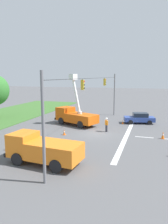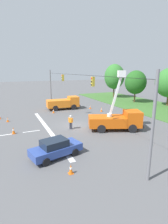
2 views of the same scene
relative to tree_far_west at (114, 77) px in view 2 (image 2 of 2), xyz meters
name	(u,v)px [view 2 (image 2 of 2)]	position (x,y,z in m)	size (l,w,h in m)	color
ground_plane	(76,125)	(18.22, -18.11, -5.49)	(200.00, 200.00, 0.00)	#565659
lane_markings	(36,131)	(18.22, -23.31, -5.48)	(17.60, 15.25, 0.01)	silver
signal_gantry	(75,93)	(18.20, -18.11, -1.24)	(26.20, 0.33, 7.20)	slate
tree_far_west	(114,77)	(0.00, 0.00, 0.00)	(5.52, 4.99, 8.69)	brown
tree_west	(136,82)	(8.12, 0.15, -0.98)	(4.57, 4.73, 7.11)	brown
utility_truck_bucket_lift	(117,119)	(21.89, -14.15, -4.12)	(4.68, 6.82, 7.11)	#D6560F
utility_truck_support_near	(64,103)	(8.08, -16.43, -4.28)	(2.90, 6.17, 2.32)	orange
sedan_blue	(56,148)	(25.55, -22.82, -4.70)	(2.69, 4.59, 1.56)	#2D4799
road_worker	(71,121)	(19.37, -19.22, -4.49)	(0.53, 0.44, 1.77)	#383842
traffic_cone_foreground_left	(8,120)	(12.75, -26.29, -5.15)	(0.36, 0.36, 0.70)	orange
traffic_cone_foreground_right	(92,117)	(16.42, -14.78, -5.17)	(0.36, 0.36, 0.66)	orange
traffic_cone_mid_left	(76,144)	(24.46, -20.57, -5.19)	(0.36, 0.36, 0.63)	orange
traffic_cone_near_bucket	(101,109)	(12.70, -11.00, -5.11)	(0.36, 0.36, 0.76)	orange
traffic_cone_lane_edge_a	(13,130)	(18.21, -25.79, -5.08)	(0.36, 0.36, 0.82)	orange
traffic_cone_lane_edge_b	(71,169)	(28.42, -22.53, -5.13)	(0.36, 0.36, 0.74)	orange
traffic_cone_far_left	(90,107)	(9.85, -11.81, -5.14)	(0.36, 0.36, 0.71)	orange
traffic_cone_far_right	(0,117)	(10.67, -27.36, -5.11)	(0.36, 0.36, 0.76)	orange
traffic_cone_centre_line	(53,111)	(10.30, -19.04, -5.09)	(0.36, 0.36, 0.79)	orange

